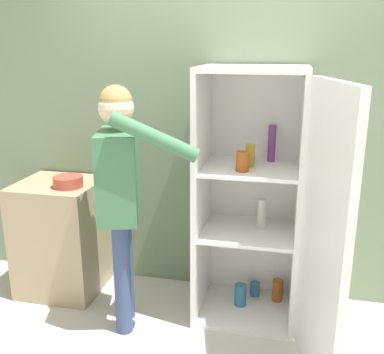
{
  "coord_description": "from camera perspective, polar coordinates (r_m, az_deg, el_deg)",
  "views": [
    {
      "loc": [
        0.42,
        -2.28,
        1.87
      ],
      "look_at": [
        -0.23,
        0.63,
        1.0
      ],
      "focal_mm": 42.0,
      "sensor_mm": 36.0,
      "label": 1
    }
  ],
  "objects": [
    {
      "name": "bowl",
      "position": [
        3.39,
        -15.46,
        -0.57
      ],
      "size": [
        0.22,
        0.22,
        0.08
      ],
      "color": "#B24738",
      "rests_on": "counter"
    },
    {
      "name": "wall_back",
      "position": [
        3.35,
        5.13,
        5.95
      ],
      "size": [
        7.0,
        0.06,
        2.55
      ],
      "color": "gray",
      "rests_on": "ground_plane"
    },
    {
      "name": "counter",
      "position": [
        3.68,
        -16.21,
        -7.27
      ],
      "size": [
        0.6,
        0.56,
        0.88
      ],
      "color": "tan",
      "rests_on": "ground_plane"
    },
    {
      "name": "refrigerator",
      "position": [
        2.99,
        9.23,
        -3.55
      ],
      "size": [
        0.9,
        1.28,
        1.75
      ],
      "color": "white",
      "rests_on": "ground_plane"
    },
    {
      "name": "person",
      "position": [
        2.9,
        -9.01,
        -0.48
      ],
      "size": [
        0.73,
        0.57,
        1.65
      ],
      "color": "#384770",
      "rests_on": "ground_plane"
    }
  ]
}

